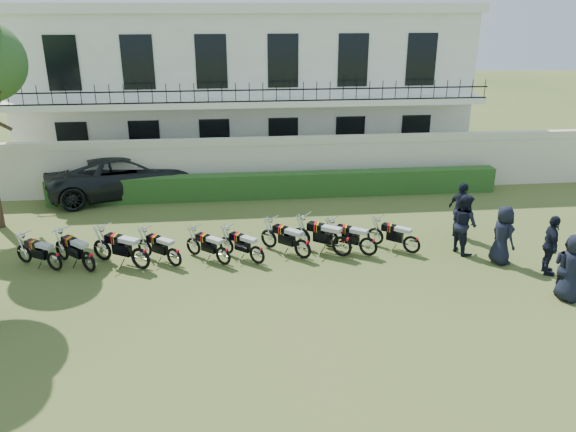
% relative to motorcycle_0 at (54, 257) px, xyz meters
% --- Properties ---
extents(ground, '(100.00, 100.00, 0.00)m').
position_rel_motorcycle_0_xyz_m(ground, '(6.07, -1.17, -0.46)').
color(ground, '#405221').
rests_on(ground, ground).
extents(perimeter_wall, '(30.00, 0.35, 2.30)m').
position_rel_motorcycle_0_xyz_m(perimeter_wall, '(6.07, 6.83, 0.71)').
color(perimeter_wall, beige).
rests_on(perimeter_wall, ground).
extents(hedge, '(18.00, 0.60, 1.00)m').
position_rel_motorcycle_0_xyz_m(hedge, '(7.07, 6.03, 0.04)').
color(hedge, '#234518').
rests_on(hedge, ground).
extents(building, '(20.40, 9.60, 7.40)m').
position_rel_motorcycle_0_xyz_m(building, '(6.07, 12.79, 3.25)').
color(building, white).
rests_on(building, ground).
extents(motorcycle_0, '(1.61, 1.04, 1.00)m').
position_rel_motorcycle_0_xyz_m(motorcycle_0, '(0.00, 0.00, 0.00)').
color(motorcycle_0, black).
rests_on(motorcycle_0, ground).
extents(motorcycle_1, '(1.51, 1.41, 1.07)m').
position_rel_motorcycle_0_xyz_m(motorcycle_1, '(1.00, -0.17, 0.03)').
color(motorcycle_1, black).
rests_on(motorcycle_1, ground).
extents(motorcycle_2, '(1.87, 1.18, 1.15)m').
position_rel_motorcycle_0_xyz_m(motorcycle_2, '(2.49, -0.16, 0.07)').
color(motorcycle_2, black).
rests_on(motorcycle_2, ground).
extents(motorcycle_3, '(1.47, 1.23, 1.00)m').
position_rel_motorcycle_0_xyz_m(motorcycle_3, '(3.46, -0.07, -0.00)').
color(motorcycle_3, black).
rests_on(motorcycle_3, ground).
extents(motorcycle_4, '(1.41, 1.25, 0.98)m').
position_rel_motorcycle_0_xyz_m(motorcycle_4, '(4.90, -0.11, -0.01)').
color(motorcycle_4, black).
rests_on(motorcycle_4, ground).
extents(motorcycle_5, '(1.40, 1.25, 0.98)m').
position_rel_motorcycle_0_xyz_m(motorcycle_5, '(5.91, -0.14, -0.01)').
color(motorcycle_5, black).
rests_on(motorcycle_5, ground).
extents(motorcycle_6, '(1.49, 1.41, 1.07)m').
position_rel_motorcycle_0_xyz_m(motorcycle_6, '(7.32, 0.08, 0.03)').
color(motorcycle_6, black).
rests_on(motorcycle_6, ground).
extents(motorcycle_7, '(1.77, 1.30, 1.14)m').
position_rel_motorcycle_0_xyz_m(motorcycle_7, '(8.54, 0.10, 0.07)').
color(motorcycle_7, black).
rests_on(motorcycle_7, ground).
extents(motorcycle_8, '(1.62, 1.14, 1.03)m').
position_rel_motorcycle_0_xyz_m(motorcycle_8, '(9.37, 0.08, 0.02)').
color(motorcycle_8, black).
rests_on(motorcycle_8, ground).
extents(motorcycle_9, '(1.47, 1.21, 0.99)m').
position_rel_motorcycle_0_xyz_m(motorcycle_9, '(10.76, 0.11, -0.00)').
color(motorcycle_9, black).
rests_on(motorcycle_9, ground).
extents(suv, '(6.62, 4.51, 1.68)m').
position_rel_motorcycle_0_xyz_m(suv, '(0.89, 7.05, 0.38)').
color(suv, black).
rests_on(suv, ground).
extents(officer_0, '(0.80, 1.03, 1.85)m').
position_rel_motorcycle_0_xyz_m(officer_0, '(14.00, -3.13, 0.47)').
color(officer_0, black).
rests_on(officer_0, ground).
extents(officer_1, '(0.81, 0.95, 1.71)m').
position_rel_motorcycle_0_xyz_m(officer_1, '(14.00, -2.93, 0.39)').
color(officer_1, black).
rests_on(officer_1, ground).
extents(officer_2, '(0.71, 1.13, 1.79)m').
position_rel_motorcycle_0_xyz_m(officer_2, '(14.26, -1.63, 0.43)').
color(officer_2, black).
rests_on(officer_2, ground).
extents(officer_3, '(0.74, 0.98, 1.81)m').
position_rel_motorcycle_0_xyz_m(officer_3, '(13.23, -0.78, 0.44)').
color(officer_3, black).
rests_on(officer_3, ground).
extents(officer_4, '(0.95, 1.09, 1.91)m').
position_rel_motorcycle_0_xyz_m(officer_4, '(12.38, 0.11, 0.49)').
color(officer_4, black).
rests_on(officer_4, ground).
extents(officer_5, '(0.81, 1.21, 1.90)m').
position_rel_motorcycle_0_xyz_m(officer_5, '(12.76, 1.25, 0.49)').
color(officer_5, black).
rests_on(officer_5, ground).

